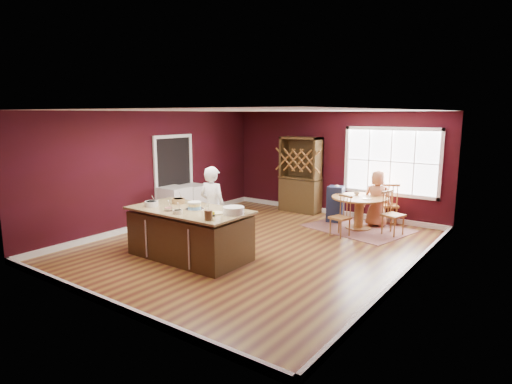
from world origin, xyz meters
TOP-DOWN VIEW (x-y plane):
  - room_shell at (0.00, 0.00)m, footprint 7.00×7.00m
  - window at (1.50, 3.47)m, footprint 2.36×0.10m
  - doorway at (-2.97, 0.60)m, footprint 0.08×1.26m
  - kitchen_island at (-0.61, -1.28)m, footprint 2.28×1.19m
  - dining_table at (1.15, 2.46)m, footprint 1.26×1.26m
  - baker at (-0.64, -0.59)m, footprint 0.62×0.42m
  - layer_cake at (-0.51, -1.24)m, footprint 0.34×0.34m
  - bowl_blue at (-1.35, -1.53)m, footprint 0.25×0.25m
  - bowl_yellow at (-1.13, -1.04)m, footprint 0.26×0.26m
  - bowl_pink at (-0.80, -1.61)m, footprint 0.16×0.16m
  - bowl_olive at (-0.51, -1.66)m, footprint 0.17×0.17m
  - drinking_glass at (-0.18, -1.28)m, footprint 0.08×0.08m
  - dinner_plate at (0.03, -1.27)m, footprint 0.26×0.26m
  - white_tub at (0.30, -1.12)m, footprint 0.37×0.37m
  - stoneware_crock at (0.24, -1.69)m, footprint 0.14×0.14m
  - toy_figurine at (0.14, -1.46)m, footprint 0.05×0.05m
  - rug at (1.15, 2.46)m, footprint 2.49×2.12m
  - chair_east at (1.97, 2.40)m, footprint 0.50×0.51m
  - chair_south at (1.07, 1.62)m, footprint 0.46×0.45m
  - chair_north at (1.56, 3.26)m, footprint 0.58×0.58m
  - seated_woman at (1.41, 2.92)m, footprint 0.72×0.54m
  - high_chair at (0.43, 2.73)m, footprint 0.44×0.44m
  - toddler at (0.40, 2.81)m, footprint 0.18×0.14m
  - table_plate at (1.38, 2.32)m, footprint 0.21×0.21m
  - table_cup at (0.99, 2.67)m, footprint 0.15×0.15m
  - hutch at (-0.86, 3.22)m, footprint 1.11×0.46m
  - washer at (-2.64, 0.28)m, footprint 0.62×0.60m
  - dryer at (-2.64, 0.92)m, footprint 0.60×0.58m

SIDE VIEW (x-z plane):
  - rug at x=1.15m, z-range 0.00..0.01m
  - dryer at x=-2.64m, z-range 0.00..0.87m
  - kitchen_island at x=-0.61m, z-range -0.02..0.90m
  - washer at x=-2.64m, z-range 0.00..0.91m
  - chair_south at x=1.07m, z-range 0.00..0.91m
  - high_chair at x=0.43m, z-range 0.00..0.93m
  - chair_east at x=1.97m, z-range 0.00..0.98m
  - chair_north at x=1.56m, z-range 0.00..1.03m
  - dining_table at x=1.15m, z-range 0.16..0.91m
  - seated_woman at x=1.41m, z-range 0.00..1.34m
  - table_plate at x=1.38m, z-range 0.75..0.77m
  - table_cup at x=0.99m, z-range 0.75..0.84m
  - toddler at x=0.40m, z-range 0.68..0.94m
  - baker at x=-0.64m, z-range 0.00..1.64m
  - dinner_plate at x=0.03m, z-range 0.92..0.94m
  - bowl_pink at x=-0.80m, z-range 0.92..0.98m
  - bowl_olive at x=-0.51m, z-range 0.92..0.98m
  - toy_figurine at x=0.14m, z-range 0.92..1.01m
  - bowl_blue at x=-1.35m, z-range 0.92..1.02m
  - bowl_yellow at x=-1.13m, z-range 0.92..1.02m
  - white_tub at x=0.30m, z-range 0.92..1.05m
  - layer_cake at x=-0.51m, z-range 0.92..1.06m
  - drinking_glass at x=-0.18m, z-range 0.92..1.08m
  - stoneware_crock at x=0.24m, z-range 0.92..1.08m
  - hutch at x=-0.86m, z-range 0.00..2.03m
  - doorway at x=-2.97m, z-range -0.04..2.09m
  - room_shell at x=0.00m, z-range -2.15..4.85m
  - window at x=1.50m, z-range 0.67..2.33m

